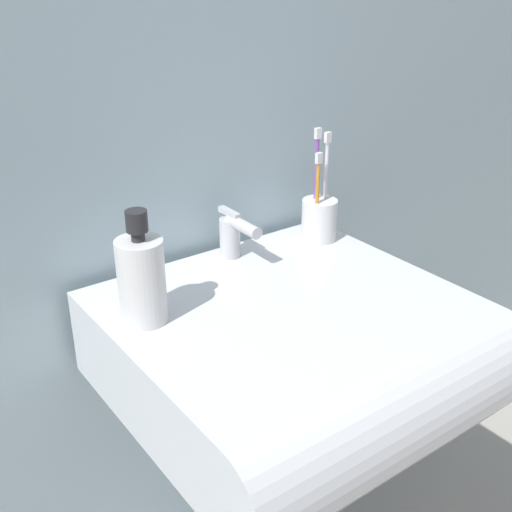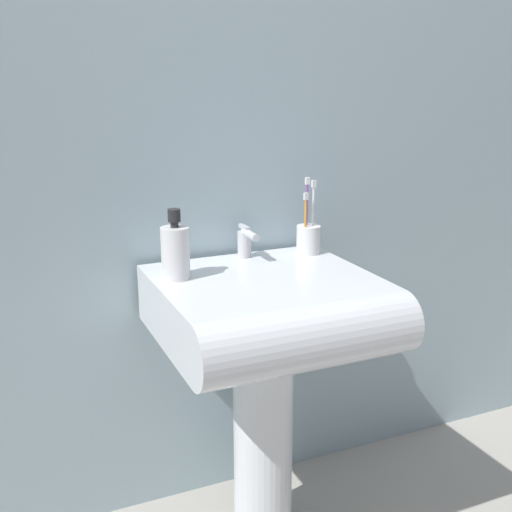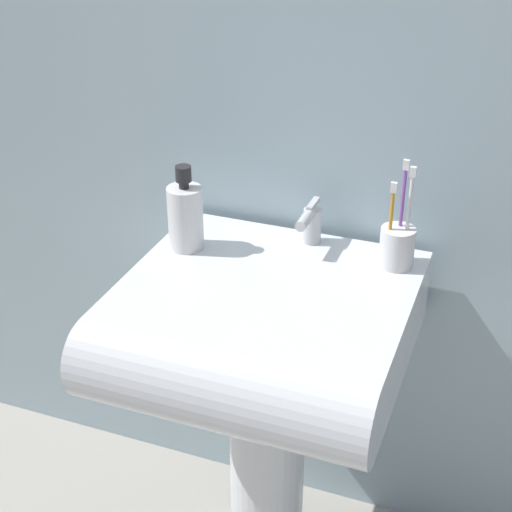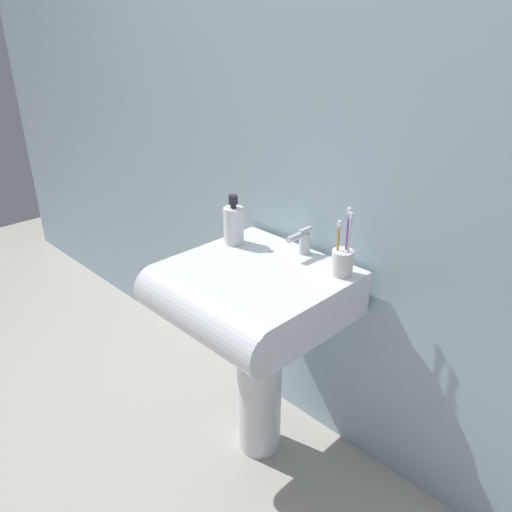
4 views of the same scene
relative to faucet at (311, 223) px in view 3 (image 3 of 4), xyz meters
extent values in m
cube|color=#9EB7C1|center=(-0.03, 0.10, 0.39)|extent=(5.00, 0.05, 2.40)
cylinder|color=white|center=(-0.03, -0.18, -0.51)|extent=(0.16, 0.16, 0.61)
cube|color=white|center=(-0.03, -0.18, -0.13)|extent=(0.54, 0.46, 0.15)
cylinder|color=white|center=(-0.03, -0.41, -0.13)|extent=(0.54, 0.15, 0.15)
cylinder|color=silver|center=(0.00, 0.01, -0.01)|extent=(0.04, 0.04, 0.07)
cylinder|color=silver|center=(0.00, -0.03, 0.03)|extent=(0.02, 0.09, 0.02)
cube|color=silver|center=(0.00, 0.01, 0.04)|extent=(0.01, 0.06, 0.01)
cylinder|color=white|center=(0.18, -0.03, -0.01)|extent=(0.07, 0.07, 0.08)
cylinder|color=orange|center=(0.17, -0.03, 0.04)|extent=(0.01, 0.01, 0.14)
cube|color=white|center=(0.17, -0.03, 0.12)|extent=(0.01, 0.01, 0.02)
cylinder|color=white|center=(0.20, -0.02, 0.05)|extent=(0.01, 0.01, 0.18)
cube|color=white|center=(0.20, -0.02, 0.15)|extent=(0.01, 0.01, 0.02)
cylinder|color=purple|center=(0.18, -0.01, 0.06)|extent=(0.01, 0.01, 0.18)
cube|color=white|center=(0.18, -0.01, 0.16)|extent=(0.01, 0.01, 0.02)
cylinder|color=white|center=(-0.23, -0.10, 0.02)|extent=(0.07, 0.07, 0.13)
cylinder|color=#262628|center=(-0.23, -0.10, 0.09)|extent=(0.02, 0.02, 0.01)
cylinder|color=#262628|center=(-0.23, -0.10, 0.11)|extent=(0.03, 0.03, 0.03)
camera|label=1|loc=(-0.59, -0.88, 0.46)|focal=45.00mm
camera|label=2|loc=(-0.67, -1.59, 0.45)|focal=45.00mm
camera|label=3|loc=(0.40, -1.38, 0.72)|focal=55.00mm
camera|label=4|loc=(0.99, -1.20, 0.68)|focal=35.00mm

